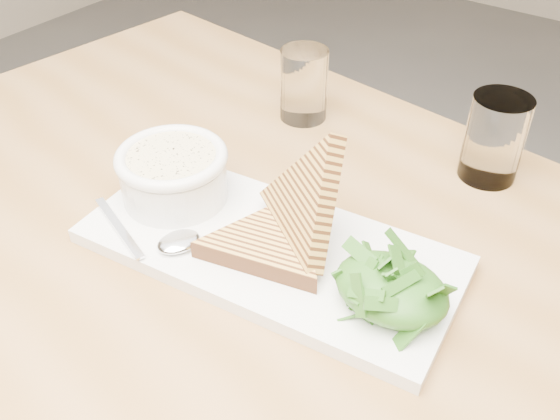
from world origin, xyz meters
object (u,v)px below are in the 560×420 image
Objects in this scene: table_top at (243,247)px; glass_far at (495,138)px; soup_bowl at (174,179)px; platter at (269,249)px; glass_near at (304,85)px.

table_top is 10.47× the size of glass_far.
soup_bowl is at bearing -134.19° from glass_far.
platter is 3.33× the size of soup_bowl.
soup_bowl is 1.19× the size of glass_near.
glass_near is (-0.09, 0.26, 0.07)m from table_top.
glass_near reaches higher than table_top.
glass_near is 0.94× the size of glass_far.
table_top is 9.41× the size of soup_bowl.
table_top is at bearing -123.41° from glass_far.
soup_bowl is 0.27m from glass_near.
glass_far reaches higher than glass_near.
glass_near is (-0.14, 0.27, 0.04)m from platter.
table_top is 0.06m from platter.
glass_far is at bearing 3.35° from glass_near.
glass_near is at bearing -176.65° from glass_far.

